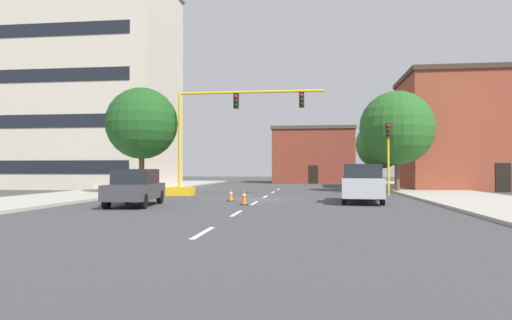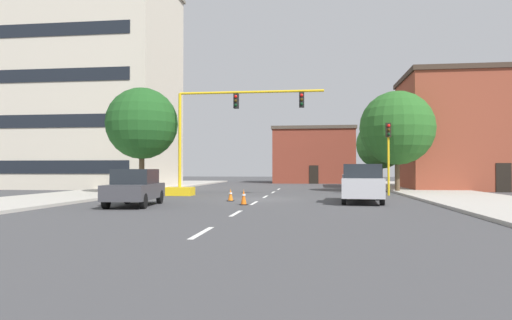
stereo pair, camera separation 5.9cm
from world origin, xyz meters
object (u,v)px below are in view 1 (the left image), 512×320
(traffic_signal_gantry, at_px, (200,160))
(traffic_light_pole_right, at_px, (388,142))
(tree_right_mid, at_px, (397,128))
(tree_right_far, at_px, (380,145))
(traffic_cone_roadside_a, at_px, (244,197))
(tree_left_near, at_px, (142,124))
(pickup_truck_silver, at_px, (362,184))
(traffic_cone_roadside_b, at_px, (231,195))
(sedan_dark_gray_near_left, at_px, (135,187))

(traffic_signal_gantry, bearing_deg, traffic_light_pole_right, 7.89)
(traffic_signal_gantry, relative_size, tree_right_mid, 1.37)
(tree_right_far, height_order, traffic_cone_roadside_a, tree_right_far)
(traffic_signal_gantry, height_order, tree_left_near, tree_left_near)
(pickup_truck_silver, relative_size, traffic_cone_roadside_a, 7.25)
(pickup_truck_silver, height_order, traffic_cone_roadside_b, pickup_truck_silver)
(tree_right_far, height_order, tree_right_mid, tree_right_mid)
(traffic_light_pole_right, distance_m, traffic_cone_roadside_a, 12.68)
(sedan_dark_gray_near_left, bearing_deg, tree_right_far, 60.31)
(traffic_signal_gantry, height_order, sedan_dark_gray_near_left, traffic_signal_gantry)
(traffic_light_pole_right, distance_m, tree_left_near, 16.57)
(pickup_truck_silver, bearing_deg, traffic_signal_gantry, 153.48)
(tree_right_far, xyz_separation_m, traffic_cone_roadside_a, (-10.09, -25.25, -3.84))
(traffic_signal_gantry, height_order, traffic_cone_roadside_a, traffic_signal_gantry)
(tree_right_mid, distance_m, traffic_cone_roadside_a, 16.77)
(tree_left_near, distance_m, traffic_cone_roadside_b, 9.90)
(tree_right_mid, bearing_deg, pickup_truck_silver, -109.07)
(tree_right_mid, xyz_separation_m, traffic_cone_roadside_b, (-10.65, -10.57, -4.47))
(tree_left_near, relative_size, sedan_dark_gray_near_left, 1.56)
(traffic_signal_gantry, height_order, pickup_truck_silver, traffic_signal_gantry)
(traffic_cone_roadside_b, bearing_deg, tree_right_far, 63.80)
(traffic_cone_roadside_b, bearing_deg, traffic_light_pole_right, 35.01)
(traffic_signal_gantry, bearing_deg, traffic_cone_roadside_a, -61.38)
(traffic_signal_gantry, relative_size, traffic_cone_roadside_a, 13.56)
(sedan_dark_gray_near_left, xyz_separation_m, traffic_cone_roadside_a, (5.01, 1.22, -0.51))
(tree_right_far, bearing_deg, tree_left_near, -136.25)
(traffic_light_pole_right, height_order, traffic_cone_roadside_b, traffic_light_pole_right)
(tree_left_near, relative_size, pickup_truck_silver, 1.31)
(traffic_light_pole_right, xyz_separation_m, tree_right_far, (1.81, 16.18, 0.69))
(traffic_cone_roadside_b, bearing_deg, traffic_cone_roadside_a, -66.11)
(traffic_light_pole_right, relative_size, traffic_cone_roadside_a, 6.29)
(traffic_light_pole_right, distance_m, sedan_dark_gray_near_left, 17.01)
(tree_left_near, height_order, traffic_cone_roadside_b, tree_left_near)
(tree_right_far, bearing_deg, traffic_cone_roadside_a, -111.78)
(sedan_dark_gray_near_left, bearing_deg, traffic_cone_roadside_b, 43.64)
(pickup_truck_silver, distance_m, sedan_dark_gray_near_left, 11.47)
(pickup_truck_silver, xyz_separation_m, sedan_dark_gray_near_left, (-10.87, -3.65, -0.09))
(tree_right_mid, bearing_deg, traffic_signal_gantry, -157.20)
(sedan_dark_gray_near_left, relative_size, traffic_cone_roadside_b, 6.95)
(tree_left_near, bearing_deg, tree_right_mid, 16.66)
(pickup_truck_silver, xyz_separation_m, traffic_cone_roadside_b, (-6.97, 0.07, -0.65))
(traffic_signal_gantry, height_order, tree_right_mid, tree_right_mid)
(traffic_cone_roadside_a, bearing_deg, tree_right_far, 68.22)
(pickup_truck_silver, bearing_deg, tree_right_far, 79.51)
(traffic_signal_gantry, xyz_separation_m, pickup_truck_silver, (9.89, -4.93, -1.35))
(traffic_light_pole_right, distance_m, pickup_truck_silver, 7.51)
(tree_left_near, height_order, traffic_cone_roadside_a, tree_left_near)
(sedan_dark_gray_near_left, bearing_deg, tree_left_near, 109.50)
(tree_right_far, bearing_deg, traffic_cone_roadside_b, -116.20)
(pickup_truck_silver, relative_size, sedan_dark_gray_near_left, 1.19)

